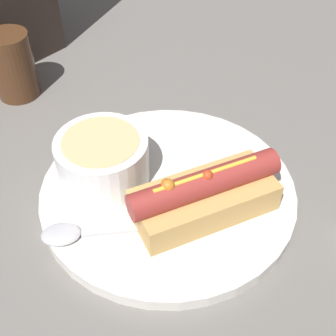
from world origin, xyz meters
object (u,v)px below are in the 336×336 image
object	(u,v)px
hot_dog	(201,197)
spoon	(75,233)
soup_bowl	(102,158)
drinking_glass	(13,65)

from	to	relation	value
hot_dog	spoon	world-z (taller)	hot_dog
soup_bowl	drinking_glass	xyz separation A→B (m)	(0.05, 0.24, 0.00)
hot_dog	spoon	xyz separation A→B (m)	(-0.11, 0.08, -0.02)
hot_dog	soup_bowl	distance (m)	0.12
soup_bowl	drinking_glass	size ratio (longest dim) A/B	1.09
spoon	drinking_glass	xyz separation A→B (m)	(0.13, 0.28, 0.03)
drinking_glass	spoon	bearing A→B (deg)	-114.63
soup_bowl	drinking_glass	bearing A→B (deg)	78.80
hot_dog	drinking_glass	bearing A→B (deg)	111.75
soup_bowl	spoon	bearing A→B (deg)	-153.51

